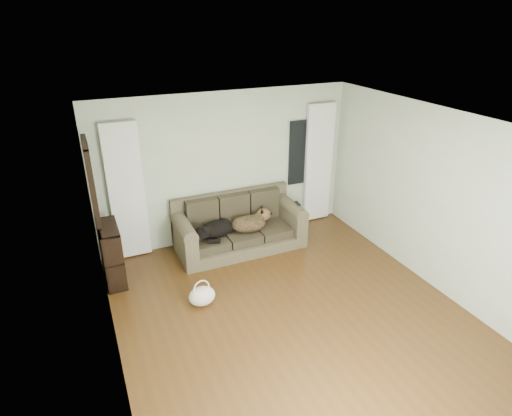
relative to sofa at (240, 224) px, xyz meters
name	(u,v)px	position (x,y,z in m)	size (l,w,h in m)	color
floor	(292,314)	(-0.02, -1.97, -0.45)	(5.00, 5.00, 0.00)	#462A13
ceiling	(300,125)	(-0.02, -1.97, 2.15)	(5.00, 5.00, 0.00)	white
wall_back	(226,168)	(-0.02, 0.53, 0.85)	(4.50, 0.04, 2.60)	beige
wall_left	(105,270)	(-2.27, -1.97, 0.85)	(0.04, 5.00, 2.60)	beige
wall_right	(435,200)	(2.23, -1.97, 0.85)	(0.04, 5.00, 2.60)	beige
curtain_left	(127,193)	(-1.72, 0.45, 0.70)	(0.55, 0.08, 2.25)	white
curtain_right	(318,164)	(1.78, 0.45, 0.70)	(0.55, 0.08, 2.25)	white
window_pane	(301,152)	(1.43, 0.50, 0.95)	(0.50, 0.03, 1.20)	black
door_casing	(96,213)	(-2.22, 0.08, 0.60)	(0.07, 0.60, 2.10)	black
sofa	(240,224)	(0.00, 0.00, 0.00)	(2.15, 0.93, 0.88)	brown
dog_black_lab	(215,229)	(-0.46, -0.06, 0.03)	(0.60, 0.42, 0.25)	black
dog_shepherd	(250,222)	(0.16, -0.07, 0.04)	(0.63, 0.45, 0.28)	black
tv_remote	(298,203)	(1.01, -0.19, 0.28)	(0.05, 0.20, 0.02)	black
tote_bag	(202,295)	(-1.08, -1.27, -0.29)	(0.38, 0.29, 0.27)	white
bookshelf	(111,251)	(-2.11, -0.16, 0.05)	(0.27, 0.73, 0.92)	black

